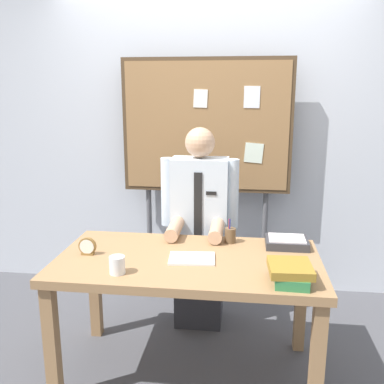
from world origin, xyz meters
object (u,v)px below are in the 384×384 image
object	(u,v)px
bulletin_board	(206,130)
pen_holder	(230,235)
book_stack	(291,273)
desk_clock	(87,247)
coffee_mug	(117,265)
paper_tray	(287,242)
person	(199,235)
desk	(188,273)
open_notebook	(192,258)

from	to	relation	value
bulletin_board	pen_holder	distance (m)	1.03
book_stack	desk_clock	size ratio (longest dim) A/B	2.33
desk_clock	coffee_mug	size ratio (longest dim) A/B	1.10
bulletin_board	paper_tray	distance (m)	1.19
person	pen_holder	distance (m)	0.42
desk	desk_clock	bearing A→B (deg)	-177.88
person	coffee_mug	distance (m)	0.95
person	desk_clock	bearing A→B (deg)	-133.07
desk_clock	open_notebook	bearing A→B (deg)	0.19
book_stack	open_notebook	size ratio (longest dim) A/B	0.93
open_notebook	coffee_mug	bearing A→B (deg)	-146.94
person	book_stack	distance (m)	1.04
bulletin_board	desk_clock	bearing A→B (deg)	-118.05
desk	person	bearing A→B (deg)	90.00
pen_holder	paper_tray	size ratio (longest dim) A/B	0.62
bulletin_board	desk_clock	world-z (taller)	bulletin_board
person	open_notebook	xyz separation A→B (m)	(0.03, -0.64, 0.08)
person	book_stack	bearing A→B (deg)	-57.16
book_stack	paper_tray	size ratio (longest dim) A/B	0.94
pen_holder	person	bearing A→B (deg)	125.53
open_notebook	desk_clock	bearing A→B (deg)	-179.81
desk	pen_holder	xyz separation A→B (m)	(0.23, 0.29, 0.14)
book_stack	coffee_mug	xyz separation A→B (m)	(-0.90, -0.01, -0.00)
book_stack	pen_holder	xyz separation A→B (m)	(-0.33, 0.54, -0.00)
coffee_mug	paper_tray	world-z (taller)	coffee_mug
coffee_mug	desk_clock	bearing A→B (deg)	136.81
pen_holder	desk_clock	bearing A→B (deg)	-159.37
bulletin_board	open_notebook	xyz separation A→B (m)	(0.03, -1.12, -0.64)
coffee_mug	pen_holder	xyz separation A→B (m)	(0.58, 0.55, 0.00)
desk	bulletin_board	size ratio (longest dim) A/B	0.78
desk	person	size ratio (longest dim) A/B	1.05
open_notebook	pen_holder	world-z (taller)	pen_holder
open_notebook	paper_tray	size ratio (longest dim) A/B	1.01
desk	paper_tray	size ratio (longest dim) A/B	5.89
desk_clock	coffee_mug	xyz separation A→B (m)	(0.25, -0.24, 0.00)
bulletin_board	book_stack	bearing A→B (deg)	-67.49
person	paper_tray	bearing A→B (deg)	-31.13
desk	paper_tray	distance (m)	0.65
paper_tray	pen_holder	bearing A→B (deg)	175.57
desk_clock	pen_holder	xyz separation A→B (m)	(0.83, 0.31, 0.00)
desk	book_stack	xyz separation A→B (m)	(0.56, -0.25, 0.15)
bulletin_board	pen_holder	size ratio (longest dim) A/B	12.24
desk	bulletin_board	bearing A→B (deg)	89.98
person	bulletin_board	world-z (taller)	bulletin_board
bulletin_board	book_stack	world-z (taller)	bulletin_board
desk	person	world-z (taller)	person
desk	coffee_mug	world-z (taller)	coffee_mug
paper_tray	book_stack	bearing A→B (deg)	-92.85
coffee_mug	pen_holder	bearing A→B (deg)	43.70
book_stack	open_notebook	bearing A→B (deg)	156.64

